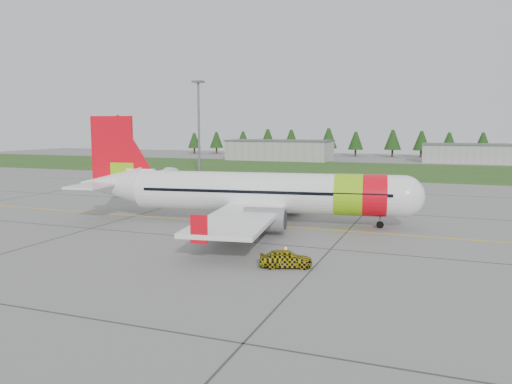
% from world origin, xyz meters
% --- Properties ---
extents(ground, '(320.00, 320.00, 0.00)m').
position_xyz_m(ground, '(0.00, 0.00, 0.00)').
color(ground, gray).
rests_on(ground, ground).
extents(aircraft, '(38.20, 35.54, 11.61)m').
position_xyz_m(aircraft, '(0.02, 8.83, 3.35)').
color(aircraft, white).
rests_on(aircraft, ground).
extents(follow_me_car, '(1.79, 1.94, 3.93)m').
position_xyz_m(follow_me_car, '(8.01, -6.63, 1.97)').
color(follow_me_car, '#D8C30C').
rests_on(follow_me_car, ground).
extents(service_van, '(1.92, 1.86, 4.46)m').
position_xyz_m(service_van, '(-38.33, 55.40, 2.23)').
color(service_van, white).
rests_on(service_van, ground).
extents(grass_strip, '(320.00, 50.00, 0.03)m').
position_xyz_m(grass_strip, '(0.00, 82.00, 0.01)').
color(grass_strip, '#30561E').
rests_on(grass_strip, ground).
extents(taxi_guideline, '(120.00, 0.25, 0.02)m').
position_xyz_m(taxi_guideline, '(0.00, 8.00, 0.01)').
color(taxi_guideline, gold).
rests_on(taxi_guideline, ground).
extents(hangar_west, '(32.00, 14.00, 6.00)m').
position_xyz_m(hangar_west, '(-30.00, 110.00, 3.00)').
color(hangar_west, '#A8A8A3').
rests_on(hangar_west, ground).
extents(hangar_east, '(24.00, 12.00, 5.20)m').
position_xyz_m(hangar_east, '(25.00, 118.00, 2.60)').
color(hangar_east, '#A8A8A3').
rests_on(hangar_east, ground).
extents(floodlight_mast, '(0.50, 0.50, 20.00)m').
position_xyz_m(floodlight_mast, '(-32.00, 58.00, 10.00)').
color(floodlight_mast, slate).
rests_on(floodlight_mast, ground).
extents(treeline, '(160.00, 8.00, 10.00)m').
position_xyz_m(treeline, '(0.00, 138.00, 5.00)').
color(treeline, '#1C3F14').
rests_on(treeline, ground).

